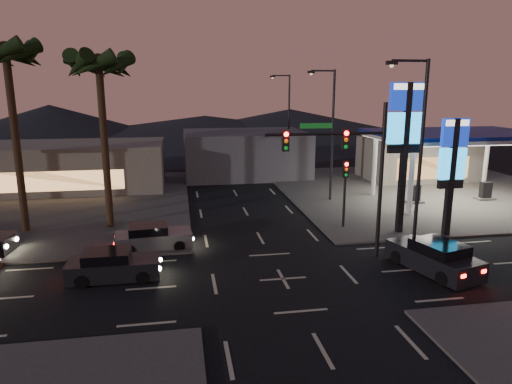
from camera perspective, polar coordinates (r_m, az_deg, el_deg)
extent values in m
plane|color=black|center=(21.63, 3.39, -10.79)|extent=(140.00, 140.00, 0.00)
cube|color=#47443F|center=(41.73, 20.12, 0.18)|extent=(24.00, 24.00, 0.12)
cube|color=#47443F|center=(38.08, -26.85, -1.60)|extent=(24.00, 24.00, 0.12)
cylinder|color=silver|center=(32.86, 18.82, 1.36)|extent=(0.36, 0.36, 5.00)
cylinder|color=silver|center=(38.15, 14.59, 3.16)|extent=(0.36, 0.36, 5.00)
cylinder|color=silver|center=(43.20, 26.81, 3.29)|extent=(0.36, 0.36, 5.00)
cube|color=silver|center=(37.59, 23.72, 6.51)|extent=(12.00, 8.00, 0.50)
cube|color=white|center=(37.62, 23.68, 6.06)|extent=(11.60, 7.60, 0.06)
cube|color=navy|center=(37.57, 23.74, 6.74)|extent=(12.20, 8.20, 0.25)
cube|color=black|center=(36.72, 19.18, -0.22)|extent=(0.80, 0.50, 1.40)
cube|color=black|center=(39.94, 26.76, 0.12)|extent=(0.80, 0.50, 1.40)
cube|color=#726B5B|center=(46.64, 19.44, 3.94)|extent=(10.00, 6.00, 4.00)
cube|color=black|center=(28.32, 17.97, 3.78)|extent=(0.35, 0.35, 9.00)
cube|color=#0D2498|center=(28.01, 18.50, 11.27)|extent=(2.20, 0.30, 1.60)
cube|color=white|center=(28.01, 18.58, 12.39)|extent=(1.98, 0.32, 0.35)
cube|color=#1AA5FF|center=(28.10, 18.24, 7.60)|extent=(2.20, 0.30, 1.80)
cube|color=black|center=(28.22, 18.07, 5.18)|extent=(2.09, 0.28, 0.50)
cube|color=black|center=(28.88, 23.15, 1.52)|extent=(0.35, 0.35, 7.00)
cube|color=#0D2498|center=(28.52, 23.63, 6.84)|extent=(1.60, 0.30, 1.60)
cube|color=white|center=(28.48, 23.73, 7.94)|extent=(1.44, 0.32, 0.35)
cube|color=#1AA5FF|center=(28.73, 23.31, 3.27)|extent=(1.60, 0.30, 1.80)
cube|color=black|center=(28.94, 23.09, 0.93)|extent=(1.52, 0.28, 0.50)
cylinder|color=black|center=(24.00, 15.34, 1.18)|extent=(0.20, 0.20, 8.00)
cylinder|color=black|center=(22.52, 8.72, 7.19)|extent=(6.00, 0.14, 0.14)
cube|color=#0C3F14|center=(22.34, 7.53, 8.21)|extent=(1.60, 0.05, 0.25)
cube|color=black|center=(22.89, 11.09, 6.43)|extent=(0.32, 0.25, 1.00)
sphere|color=#FF0C07|center=(22.71, 11.26, 7.21)|extent=(0.22, 0.22, 0.22)
sphere|color=orange|center=(22.75, 11.22, 6.39)|extent=(0.20, 0.20, 0.20)
sphere|color=#0CB226|center=(22.79, 11.18, 5.56)|extent=(0.20, 0.20, 0.20)
cube|color=black|center=(22.01, 3.71, 6.39)|extent=(0.32, 0.25, 1.00)
sphere|color=#FF0C07|center=(21.83, 3.82, 7.21)|extent=(0.22, 0.22, 0.22)
sphere|color=orange|center=(21.87, 3.80, 6.35)|extent=(0.20, 0.20, 0.20)
sphere|color=#0CB226|center=(21.91, 3.79, 5.49)|extent=(0.20, 0.20, 0.20)
cylinder|color=black|center=(28.92, 10.98, -0.70)|extent=(0.16, 0.16, 4.00)
cube|color=black|center=(28.56, 11.14, 2.81)|extent=(0.32, 0.25, 1.00)
sphere|color=#FF0C07|center=(28.36, 11.27, 3.42)|extent=(0.22, 0.22, 0.22)
sphere|color=orange|center=(28.42, 11.24, 2.76)|extent=(0.20, 0.20, 0.20)
sphere|color=#0CB226|center=(28.48, 11.21, 2.11)|extent=(0.20, 0.20, 0.20)
cylinder|color=black|center=(23.63, 19.80, 3.17)|extent=(0.18, 0.18, 10.00)
cylinder|color=black|center=(22.94, 18.73, 15.29)|extent=(1.80, 0.12, 0.12)
cube|color=black|center=(22.53, 16.62, 15.22)|extent=(0.50, 0.25, 0.18)
sphere|color=#FFCC8C|center=(22.52, 16.60, 14.92)|extent=(0.20, 0.20, 0.20)
cylinder|color=black|center=(35.42, 9.52, 6.76)|extent=(0.18, 0.18, 10.00)
cylinder|color=black|center=(34.96, 8.38, 14.77)|extent=(1.80, 0.12, 0.12)
cube|color=black|center=(34.70, 6.91, 14.66)|extent=(0.50, 0.25, 0.18)
sphere|color=#FFCC8C|center=(34.69, 6.91, 14.46)|extent=(0.20, 0.20, 0.20)
cylinder|color=black|center=(48.81, 4.12, 8.55)|extent=(0.18, 0.18, 10.00)
cylinder|color=black|center=(48.48, 3.15, 14.33)|extent=(1.80, 0.12, 0.12)
cube|color=black|center=(48.29, 2.08, 14.23)|extent=(0.50, 0.25, 0.18)
sphere|color=#FFCC8C|center=(48.28, 2.08, 14.09)|extent=(0.20, 0.20, 0.20)
cylinder|color=black|center=(29.34, -18.36, 5.24)|extent=(0.44, 0.44, 10.20)
sphere|color=black|center=(29.16, -19.09, 15.21)|extent=(0.90, 0.90, 0.90)
cone|color=black|center=(28.98, -16.43, 14.81)|extent=(0.90, 2.74, 1.91)
cone|color=black|center=(29.93, -16.98, 14.69)|extent=(2.57, 2.57, 1.91)
cone|color=black|center=(30.43, -18.66, 14.55)|extent=(2.74, 0.90, 1.91)
cone|color=black|center=(30.20, -20.54, 14.42)|extent=(2.57, 2.57, 1.91)
cone|color=black|center=(29.37, -21.63, 14.40)|extent=(0.90, 2.74, 1.91)
cone|color=black|center=(28.40, -21.24, 14.52)|extent=(2.57, 2.57, 1.91)
cone|color=black|center=(27.86, -19.48, 14.70)|extent=(2.74, 0.90, 1.91)
cone|color=black|center=(28.11, -17.44, 14.82)|extent=(2.57, 2.57, 1.91)
cylinder|color=black|center=(30.47, -27.76, 5.24)|extent=(0.44, 0.44, 10.80)
sphere|color=black|center=(30.36, -28.87, 15.37)|extent=(0.90, 0.90, 0.90)
cone|color=black|center=(29.97, -26.38, 15.09)|extent=(0.90, 2.74, 1.91)
cone|color=black|center=(30.95, -26.59, 14.96)|extent=(2.57, 2.57, 1.91)
cone|color=black|center=(31.58, -28.03, 14.75)|extent=(2.74, 0.90, 1.91)
cone|color=black|center=(29.19, -27.63, 15.06)|extent=(2.57, 2.57, 1.91)
cube|color=#726B5B|center=(42.87, -22.27, 2.97)|extent=(16.00, 8.00, 4.00)
cube|color=#4C4C51|center=(46.21, -1.40, 4.84)|extent=(12.00, 9.00, 4.40)
cone|color=black|center=(82.07, -24.28, 7.82)|extent=(40.00, 40.00, 6.00)
cone|color=black|center=(81.89, 4.25, 8.55)|extent=(50.00, 50.00, 5.00)
cone|color=black|center=(79.69, -6.39, 8.03)|extent=(60.00, 60.00, 4.00)
cube|color=black|center=(22.42, -17.30, -9.08)|extent=(4.14, 1.75, 0.85)
cube|color=black|center=(22.26, -18.12, -7.74)|extent=(2.07, 1.60, 0.61)
cylinder|color=black|center=(23.09, -13.74, -8.77)|extent=(0.60, 0.23, 0.60)
cylinder|color=black|center=(21.62, -14.01, -10.33)|extent=(0.60, 0.23, 0.60)
cylinder|color=black|center=(23.45, -20.24, -8.89)|extent=(0.60, 0.23, 0.60)
cylinder|color=black|center=(21.99, -20.97, -10.41)|extent=(0.60, 0.23, 0.60)
sphere|color=#FFF2BF|center=(22.73, -11.90, -8.28)|extent=(0.21, 0.21, 0.21)
sphere|color=#FFF2BF|center=(21.68, -12.00, -9.34)|extent=(0.21, 0.21, 0.21)
cube|color=#FF140A|center=(23.26, -22.25, -8.29)|extent=(0.08, 0.24, 0.13)
cube|color=#FF140A|center=(22.24, -22.86, -9.33)|extent=(0.08, 0.24, 0.13)
cube|color=slate|center=(25.85, -12.66, -5.84)|extent=(4.26, 2.11, 0.84)
cube|color=black|center=(25.68, -13.34, -4.70)|extent=(2.20, 1.78, 0.61)
cylinder|color=black|center=(26.75, -9.90, -5.57)|extent=(0.62, 0.28, 0.60)
cylinder|color=black|center=(25.25, -9.56, -6.68)|extent=(0.62, 0.28, 0.60)
cylinder|color=black|center=(26.67, -15.54, -5.91)|extent=(0.62, 0.28, 0.60)
cylinder|color=black|center=(25.17, -15.54, -7.05)|extent=(0.62, 0.28, 0.60)
sphere|color=#FFF2BF|center=(26.51, -8.26, -5.04)|extent=(0.21, 0.21, 0.21)
sphere|color=#FFF2BF|center=(25.45, -7.95, -5.80)|extent=(0.21, 0.21, 0.21)
cube|color=#FF140A|center=(26.36, -17.21, -5.43)|extent=(0.10, 0.24, 0.13)
cube|color=#FF140A|center=(25.30, -17.29, -6.21)|extent=(0.10, 0.24, 0.13)
cylinder|color=black|center=(28.87, -28.99, -5.61)|extent=(0.66, 0.30, 0.65)
sphere|color=#FFF2BF|center=(28.23, -27.77, -5.22)|extent=(0.22, 0.22, 0.22)
sphere|color=#FFF2BF|center=(27.19, -28.75, -5.99)|extent=(0.22, 0.22, 0.22)
cube|color=black|center=(23.87, 21.24, -7.87)|extent=(3.11, 4.97, 0.95)
cube|color=black|center=(23.47, 21.92, -6.65)|extent=(2.34, 2.70, 0.68)
cylinder|color=black|center=(24.33, 17.21, -7.77)|extent=(0.42, 0.72, 0.67)
cylinder|color=black|center=(25.52, 20.22, -7.02)|extent=(0.42, 0.72, 0.67)
cylinder|color=black|center=(22.42, 22.31, -9.98)|extent=(0.42, 0.72, 0.67)
cylinder|color=black|center=(23.70, 25.29, -9.02)|extent=(0.42, 0.72, 0.67)
cube|color=#FF140A|center=(21.96, 24.49, -9.55)|extent=(0.28, 0.15, 0.15)
cube|color=#FF140A|center=(22.89, 26.58, -8.85)|extent=(0.28, 0.15, 0.15)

